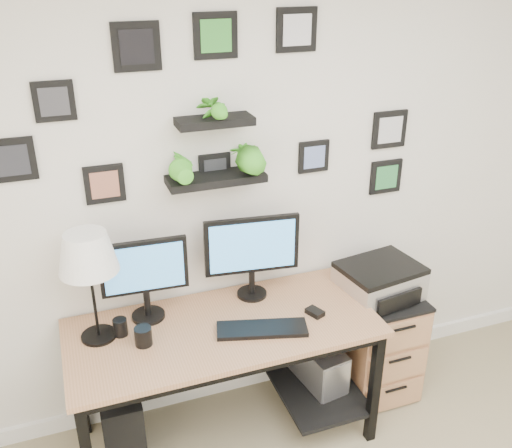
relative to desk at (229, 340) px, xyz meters
name	(u,v)px	position (x,y,z in m)	size (l,w,h in m)	color
room	(264,374)	(0.33, 0.32, -0.58)	(4.00, 4.00, 4.00)	tan
desk	(229,340)	(0.00, 0.00, 0.00)	(1.60, 0.70, 0.75)	#AE7A52
monitor_left	(145,274)	(-0.39, 0.17, 0.39)	(0.44, 0.18, 0.45)	black
monitor_right	(252,251)	(0.20, 0.18, 0.41)	(0.52, 0.19, 0.48)	black
keyboard	(262,329)	(0.13, -0.15, 0.14)	(0.46, 0.15, 0.02)	black
mouse	(315,312)	(0.45, -0.11, 0.14)	(0.06, 0.09, 0.03)	black
table_lamp	(88,255)	(-0.65, 0.09, 0.59)	(0.28, 0.28, 0.58)	black
mug	(143,336)	(-0.45, -0.05, 0.17)	(0.09, 0.09, 0.10)	black
pen_cup	(120,327)	(-0.54, 0.07, 0.17)	(0.07, 0.07, 0.09)	black
pc_tower_black	(121,418)	(-0.60, 0.05, -0.40)	(0.20, 0.46, 0.46)	black
pc_tower_grey	(315,373)	(0.54, 0.03, -0.41)	(0.25, 0.46, 0.43)	gray
file_cabinet	(375,340)	(0.96, 0.06, -0.29)	(0.43, 0.53, 0.67)	#AE7A52
printer	(379,281)	(0.93, 0.04, 0.15)	(0.49, 0.41, 0.20)	silver
wall_decor	(220,135)	(0.06, 0.26, 1.04)	(2.20, 0.18, 1.06)	black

